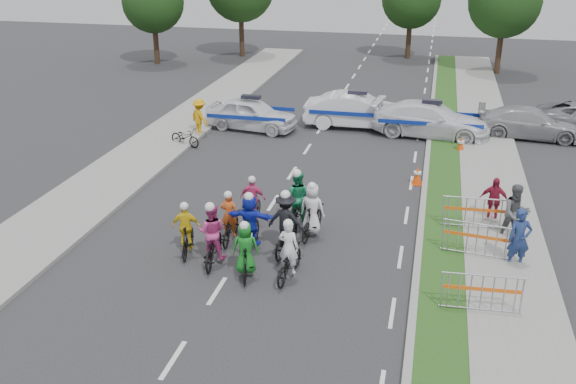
% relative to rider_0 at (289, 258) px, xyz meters
% --- Properties ---
extents(ground, '(90.00, 90.00, 0.00)m').
position_rel_rider_0_xyz_m(ground, '(-1.69, -1.13, -0.60)').
color(ground, '#28282B').
rests_on(ground, ground).
extents(curb_right, '(0.20, 60.00, 0.12)m').
position_rel_rider_0_xyz_m(curb_right, '(3.41, 3.87, -0.54)').
color(curb_right, gray).
rests_on(curb_right, ground).
extents(grass_strip, '(1.20, 60.00, 0.11)m').
position_rel_rider_0_xyz_m(grass_strip, '(4.11, 3.87, -0.54)').
color(grass_strip, '#1F4215').
rests_on(grass_strip, ground).
extents(sidewalk_right, '(2.40, 60.00, 0.13)m').
position_rel_rider_0_xyz_m(sidewalk_right, '(5.91, 3.87, -0.53)').
color(sidewalk_right, gray).
rests_on(sidewalk_right, ground).
extents(sidewalk_left, '(3.00, 60.00, 0.13)m').
position_rel_rider_0_xyz_m(sidewalk_left, '(-8.19, 3.87, -0.53)').
color(sidewalk_left, gray).
rests_on(sidewalk_left, ground).
extents(rider_0, '(0.83, 1.82, 1.80)m').
position_rel_rider_0_xyz_m(rider_0, '(0.00, 0.00, 0.00)').
color(rider_0, black).
rests_on(rider_0, ground).
extents(rider_1, '(0.80, 1.69, 1.72)m').
position_rel_rider_0_xyz_m(rider_1, '(-1.14, -0.22, 0.08)').
color(rider_1, black).
rests_on(rider_1, ground).
extents(rider_2, '(0.86, 1.93, 1.91)m').
position_rel_rider_0_xyz_m(rider_2, '(-2.30, 0.34, 0.11)').
color(rider_2, black).
rests_on(rider_2, ground).
extents(rider_3, '(0.90, 1.66, 1.69)m').
position_rel_rider_0_xyz_m(rider_3, '(-3.19, 0.67, 0.06)').
color(rider_3, black).
rests_on(rider_3, ground).
extents(rider_4, '(1.15, 1.99, 1.98)m').
position_rel_rider_0_xyz_m(rider_4, '(-0.43, 1.49, 0.17)').
color(rider_4, black).
rests_on(rider_4, ground).
extents(rider_5, '(1.47, 1.76, 1.85)m').
position_rel_rider_0_xyz_m(rider_5, '(-1.49, 1.41, 0.18)').
color(rider_5, black).
rests_on(rider_5, ground).
extents(rider_6, '(0.64, 1.66, 1.67)m').
position_rel_rider_0_xyz_m(rider_6, '(-2.25, 1.78, -0.04)').
color(rider_6, black).
rests_on(rider_6, ground).
extents(rider_7, '(0.84, 1.81, 1.84)m').
position_rel_rider_0_xyz_m(rider_7, '(0.13, 2.62, 0.12)').
color(rider_7, black).
rests_on(rider_7, ground).
extents(rider_8, '(0.86, 1.97, 1.96)m').
position_rel_rider_0_xyz_m(rider_8, '(-0.49, 3.29, 0.13)').
color(rider_8, black).
rests_on(rider_8, ground).
extents(rider_9, '(0.84, 1.58, 1.66)m').
position_rel_rider_0_xyz_m(rider_9, '(-1.91, 3.17, 0.05)').
color(rider_9, black).
rests_on(rider_9, ground).
extents(police_car_0, '(4.58, 2.44, 1.48)m').
position_rel_rider_0_xyz_m(police_car_0, '(-4.86, 13.18, 0.14)').
color(police_car_0, white).
rests_on(police_car_0, ground).
extents(police_car_1, '(5.00, 1.91, 1.63)m').
position_rel_rider_0_xyz_m(police_car_1, '(-0.06, 14.63, 0.22)').
color(police_car_1, white).
rests_on(police_car_1, ground).
extents(police_car_2, '(5.56, 2.84, 1.55)m').
position_rel_rider_0_xyz_m(police_car_2, '(3.40, 14.00, 0.18)').
color(police_car_2, white).
rests_on(police_car_2, ground).
extents(civilian_sedan, '(4.80, 2.24, 1.36)m').
position_rel_rider_0_xyz_m(civilian_sedan, '(7.82, 14.82, 0.08)').
color(civilian_sedan, '#A2A2A6').
rests_on(civilian_sedan, ground).
extents(spectator_0, '(0.72, 0.54, 1.77)m').
position_rel_rider_0_xyz_m(spectator_0, '(6.11, 2.03, 0.29)').
color(spectator_0, navy).
rests_on(spectator_0, ground).
extents(spectator_1, '(1.02, 0.88, 1.80)m').
position_rel_rider_0_xyz_m(spectator_1, '(6.18, 3.81, 0.30)').
color(spectator_1, '#525256').
rests_on(spectator_1, ground).
extents(spectator_2, '(0.93, 0.45, 1.55)m').
position_rel_rider_0_xyz_m(spectator_2, '(5.62, 4.97, 0.18)').
color(spectator_2, maroon).
rests_on(spectator_2, ground).
extents(marshal_hiviz, '(1.26, 1.15, 1.70)m').
position_rel_rider_0_xyz_m(marshal_hiviz, '(-6.91, 11.75, 0.25)').
color(marshal_hiviz, orange).
rests_on(marshal_hiviz, ground).
extents(barrier_0, '(2.03, 0.62, 1.12)m').
position_rel_rider_0_xyz_m(barrier_0, '(5.01, -0.69, -0.04)').
color(barrier_0, '#A5A8AD').
rests_on(barrier_0, ground).
extents(barrier_1, '(2.05, 0.75, 1.12)m').
position_rel_rider_0_xyz_m(barrier_1, '(5.01, 2.29, -0.04)').
color(barrier_1, '#A5A8AD').
rests_on(barrier_1, ground).
extents(barrier_2, '(2.02, 0.59, 1.12)m').
position_rel_rider_0_xyz_m(barrier_2, '(5.01, 4.20, -0.04)').
color(barrier_2, '#A5A8AD').
rests_on(barrier_2, ground).
extents(cone_0, '(0.40, 0.40, 0.70)m').
position_rel_rider_0_xyz_m(cone_0, '(3.11, 7.82, -0.25)').
color(cone_0, '#F24C0C').
rests_on(cone_0, ground).
extents(cone_1, '(0.40, 0.40, 0.70)m').
position_rel_rider_0_xyz_m(cone_1, '(4.74, 11.97, -0.25)').
color(cone_1, '#F24C0C').
rests_on(cone_1, ground).
extents(parked_bike, '(1.63, 1.03, 0.81)m').
position_rel_rider_0_xyz_m(parked_bike, '(-7.00, 10.11, -0.19)').
color(parked_bike, black).
rests_on(parked_bike, ground).
extents(tree_0, '(4.20, 4.20, 6.30)m').
position_rel_rider_0_xyz_m(tree_0, '(-15.69, 26.87, 3.59)').
color(tree_0, '#382619').
rests_on(tree_0, ground).
extents(tree_1, '(4.55, 4.55, 6.82)m').
position_rel_rider_0_xyz_m(tree_1, '(7.31, 28.87, 3.94)').
color(tree_1, '#382619').
rests_on(tree_1, ground).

